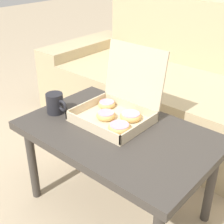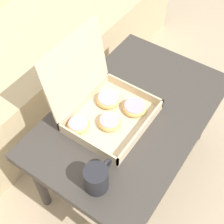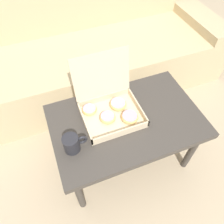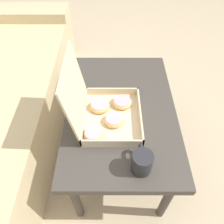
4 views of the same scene
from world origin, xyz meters
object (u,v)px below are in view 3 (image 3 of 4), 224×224
couch (85,54)px  pastry_box (110,105)px  coffee_table (126,124)px  coffee_mug (72,144)px

couch → pastry_box: size_ratio=7.10×
couch → pastry_box: bearing=-94.8°
coffee_table → coffee_mug: size_ratio=6.82×
couch → coffee_table: (0.00, -0.92, 0.12)m
coffee_table → pastry_box: pastry_box is taller
couch → pastry_box: couch is taller
coffee_table → pastry_box: (-0.07, 0.09, 0.11)m
couch → coffee_table: bearing=-90.0°
couch → coffee_mug: size_ratio=18.55×
couch → coffee_table: size_ratio=2.72×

